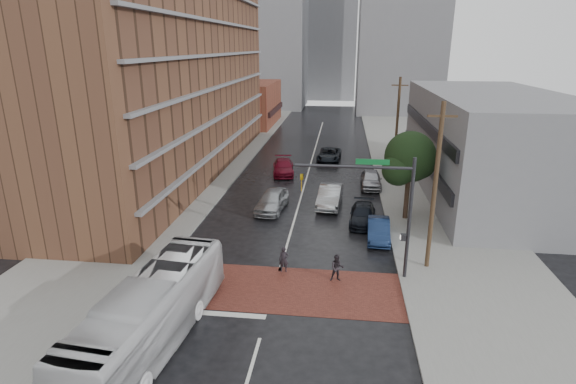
% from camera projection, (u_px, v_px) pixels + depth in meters
% --- Properties ---
extents(ground, '(160.00, 160.00, 0.00)m').
position_uv_depth(ground, '(273.00, 293.00, 24.46)').
color(ground, black).
rests_on(ground, ground).
extents(crosswalk, '(14.00, 5.00, 0.02)m').
position_uv_depth(crosswalk, '(274.00, 288.00, 24.92)').
color(crosswalk, brown).
rests_on(crosswalk, ground).
extents(sidewalk_west, '(9.00, 90.00, 0.15)m').
position_uv_depth(sidewalk_west, '(204.00, 167.00, 49.33)').
color(sidewalk_west, gray).
rests_on(sidewalk_west, ground).
extents(sidewalk_east, '(9.00, 90.00, 0.15)m').
position_uv_depth(sidewalk_east, '(419.00, 174.00, 46.70)').
color(sidewalk_east, gray).
rests_on(sidewalk_east, ground).
extents(apartment_block, '(10.00, 44.00, 28.00)m').
position_uv_depth(apartment_block, '(169.00, 33.00, 44.35)').
color(apartment_block, brown).
rests_on(apartment_block, ground).
extents(storefront_west, '(8.00, 16.00, 7.00)m').
position_uv_depth(storefront_west, '(251.00, 104.00, 75.69)').
color(storefront_west, brown).
rests_on(storefront_west, ground).
extents(building_east, '(11.00, 26.00, 9.00)m').
position_uv_depth(building_east, '(489.00, 144.00, 40.04)').
color(building_east, slate).
rests_on(building_east, ground).
extents(distant_tower_west, '(18.00, 16.00, 32.00)m').
position_uv_depth(distant_tower_west, '(263.00, 30.00, 94.67)').
color(distant_tower_west, slate).
rests_on(distant_tower_west, ground).
extents(distant_tower_east, '(16.00, 14.00, 36.00)m').
position_uv_depth(distant_tower_east, '(402.00, 17.00, 85.19)').
color(distant_tower_east, slate).
rests_on(distant_tower_east, ground).
extents(distant_tower_center, '(12.00, 10.00, 24.00)m').
position_uv_depth(distant_tower_center, '(331.00, 49.00, 110.35)').
color(distant_tower_center, slate).
rests_on(distant_tower_center, ground).
extents(street_tree, '(4.20, 4.10, 6.90)m').
position_uv_depth(street_tree, '(410.00, 160.00, 33.36)').
color(street_tree, '#332319').
rests_on(street_tree, ground).
extents(signal_mast, '(6.50, 0.30, 7.20)m').
position_uv_depth(signal_mast, '(384.00, 201.00, 24.67)').
color(signal_mast, '#2D2D33').
rests_on(signal_mast, ground).
extents(utility_pole_near, '(1.60, 0.26, 10.00)m').
position_uv_depth(utility_pole_near, '(435.00, 187.00, 25.62)').
color(utility_pole_near, '#473321').
rests_on(utility_pole_near, ground).
extents(utility_pole_far, '(1.60, 0.26, 10.00)m').
position_uv_depth(utility_pole_far, '(397.00, 127.00, 44.49)').
color(utility_pole_far, '#473321').
rests_on(utility_pole_far, ground).
extents(transit_bus, '(3.67, 11.52, 3.15)m').
position_uv_depth(transit_bus, '(151.00, 313.00, 19.87)').
color(transit_bus, silver).
rests_on(transit_bus, ground).
extents(pedestrian_a, '(0.59, 0.40, 1.58)m').
position_uv_depth(pedestrian_a, '(284.00, 260.00, 26.55)').
color(pedestrian_a, black).
rests_on(pedestrian_a, ground).
extents(pedestrian_b, '(0.84, 0.68, 1.61)m').
position_uv_depth(pedestrian_b, '(337.00, 268.00, 25.50)').
color(pedestrian_b, black).
rests_on(pedestrian_b, ground).
extents(car_travel_a, '(2.56, 5.23, 1.72)m').
position_uv_depth(car_travel_a, '(272.00, 201.00, 36.45)').
color(car_travel_a, '#AEB2B6').
rests_on(car_travel_a, ground).
extents(car_travel_b, '(2.22, 5.34, 1.72)m').
position_uv_depth(car_travel_b, '(330.00, 196.00, 37.57)').
color(car_travel_b, '#B5BABE').
rests_on(car_travel_b, ground).
extents(car_travel_c, '(2.83, 5.44, 1.51)m').
position_uv_depth(car_travel_c, '(283.00, 167.00, 46.94)').
color(car_travel_c, maroon).
rests_on(car_travel_c, ground).
extents(suv_travel, '(2.89, 5.61, 1.51)m').
position_uv_depth(suv_travel, '(329.00, 155.00, 52.11)').
color(suv_travel, black).
rests_on(suv_travel, ground).
extents(car_parked_near, '(1.65, 4.33, 1.41)m').
position_uv_depth(car_parked_near, '(378.00, 230.00, 31.07)').
color(car_parked_near, '#142446').
rests_on(car_parked_near, ground).
extents(car_parked_mid, '(2.21, 4.74, 1.34)m').
position_uv_depth(car_parked_mid, '(363.00, 215.00, 33.92)').
color(car_parked_mid, black).
rests_on(car_parked_mid, ground).
extents(car_parked_far, '(1.96, 4.75, 1.61)m').
position_uv_depth(car_parked_far, '(371.00, 179.00, 42.45)').
color(car_parked_far, '#9FA0A6').
rests_on(car_parked_far, ground).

